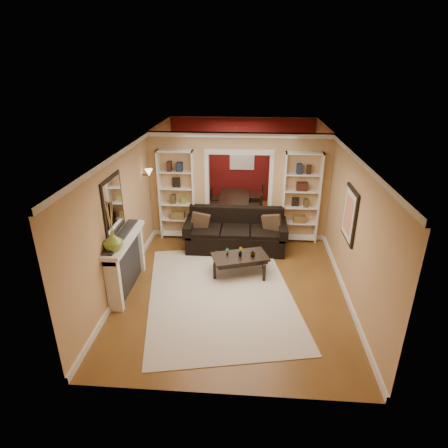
# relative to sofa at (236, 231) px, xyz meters

# --- Properties ---
(floor) EXTENTS (8.00, 8.00, 0.00)m
(floor) POSITION_rel_sofa_xyz_m (0.03, -0.45, -0.48)
(floor) COLOR brown
(floor) RESTS_ON ground
(ceiling) EXTENTS (8.00, 8.00, 0.00)m
(ceiling) POSITION_rel_sofa_xyz_m (0.03, -0.45, 2.22)
(ceiling) COLOR white
(ceiling) RESTS_ON ground
(wall_back) EXTENTS (8.00, 0.00, 8.00)m
(wall_back) POSITION_rel_sofa_xyz_m (0.03, 3.55, 0.87)
(wall_back) COLOR tan
(wall_back) RESTS_ON ground
(wall_front) EXTENTS (8.00, 0.00, 8.00)m
(wall_front) POSITION_rel_sofa_xyz_m (0.03, -4.45, 0.87)
(wall_front) COLOR tan
(wall_front) RESTS_ON ground
(wall_left) EXTENTS (0.00, 8.00, 8.00)m
(wall_left) POSITION_rel_sofa_xyz_m (-2.22, -0.45, 0.87)
(wall_left) COLOR tan
(wall_left) RESTS_ON ground
(wall_right) EXTENTS (0.00, 8.00, 8.00)m
(wall_right) POSITION_rel_sofa_xyz_m (2.28, -0.45, 0.87)
(wall_right) COLOR tan
(wall_right) RESTS_ON ground
(partition_wall) EXTENTS (4.50, 0.15, 2.70)m
(partition_wall) POSITION_rel_sofa_xyz_m (0.03, 0.75, 0.87)
(partition_wall) COLOR tan
(partition_wall) RESTS_ON floor
(red_back_panel) EXTENTS (4.44, 0.04, 2.64)m
(red_back_panel) POSITION_rel_sofa_xyz_m (0.03, 3.52, 0.84)
(red_back_panel) COLOR maroon
(red_back_panel) RESTS_ON floor
(dining_window) EXTENTS (0.78, 0.03, 0.98)m
(dining_window) POSITION_rel_sofa_xyz_m (0.03, 3.48, 1.07)
(dining_window) COLOR #8CA5CC
(dining_window) RESTS_ON wall_back
(area_rug) EXTENTS (3.47, 4.35, 0.01)m
(area_rug) POSITION_rel_sofa_xyz_m (-0.21, -2.00, -0.47)
(area_rug) COLOR beige
(area_rug) RESTS_ON floor
(sofa) EXTENTS (2.45, 1.06, 0.96)m
(sofa) POSITION_rel_sofa_xyz_m (0.00, 0.00, 0.00)
(sofa) COLOR black
(sofa) RESTS_ON floor
(pillow_left) EXTENTS (0.44, 0.15, 0.43)m
(pillow_left) POSITION_rel_sofa_xyz_m (-0.87, -0.02, 0.21)
(pillow_left) COLOR brown
(pillow_left) RESTS_ON sofa
(pillow_right) EXTENTS (0.47, 0.27, 0.45)m
(pillow_right) POSITION_rel_sofa_xyz_m (0.87, -0.02, 0.21)
(pillow_right) COLOR brown
(pillow_right) RESTS_ON sofa
(coffee_table) EXTENTS (1.30, 0.96, 0.44)m
(coffee_table) POSITION_rel_sofa_xyz_m (0.15, -1.21, -0.26)
(coffee_table) COLOR black
(coffee_table) RESTS_ON floor
(plant_left) EXTENTS (0.11, 0.11, 0.17)m
(plant_left) POSITION_rel_sofa_xyz_m (-0.12, -1.21, 0.05)
(plant_left) COLOR #336626
(plant_left) RESTS_ON coffee_table
(plant_center) EXTENTS (0.12, 0.13, 0.20)m
(plant_center) POSITION_rel_sofa_xyz_m (0.15, -1.21, 0.06)
(plant_center) COLOR #336626
(plant_center) RESTS_ON coffee_table
(plant_right) EXTENTS (0.11, 0.11, 0.20)m
(plant_right) POSITION_rel_sofa_xyz_m (0.42, -1.21, 0.06)
(plant_right) COLOR #336626
(plant_right) RESTS_ON coffee_table
(bookshelf_left) EXTENTS (0.90, 0.30, 2.30)m
(bookshelf_left) POSITION_rel_sofa_xyz_m (-1.52, 0.58, 0.67)
(bookshelf_left) COLOR white
(bookshelf_left) RESTS_ON floor
(bookshelf_right) EXTENTS (0.90, 0.30, 2.30)m
(bookshelf_right) POSITION_rel_sofa_xyz_m (1.58, 0.58, 0.67)
(bookshelf_right) COLOR white
(bookshelf_right) RESTS_ON floor
(fireplace) EXTENTS (0.32, 1.70, 1.16)m
(fireplace) POSITION_rel_sofa_xyz_m (-2.06, -1.95, 0.10)
(fireplace) COLOR white
(fireplace) RESTS_ON floor
(vase) EXTENTS (0.40, 0.40, 0.36)m
(vase) POSITION_rel_sofa_xyz_m (-2.06, -2.51, 0.86)
(vase) COLOR olive
(vase) RESTS_ON fireplace
(mirror) EXTENTS (0.03, 0.95, 1.10)m
(mirror) POSITION_rel_sofa_xyz_m (-2.20, -1.95, 1.32)
(mirror) COLOR silver
(mirror) RESTS_ON wall_left
(wall_sconce) EXTENTS (0.18, 0.18, 0.22)m
(wall_sconce) POSITION_rel_sofa_xyz_m (-2.12, 0.10, 1.35)
(wall_sconce) COLOR #FFE0A5
(wall_sconce) RESTS_ON wall_left
(framed_art) EXTENTS (0.04, 0.85, 1.05)m
(framed_art) POSITION_rel_sofa_xyz_m (2.24, -1.45, 1.07)
(framed_art) COLOR black
(framed_art) RESTS_ON wall_right
(dining_table) EXTENTS (1.60, 0.89, 0.56)m
(dining_table) POSITION_rel_sofa_xyz_m (-0.12, 2.25, -0.20)
(dining_table) COLOR black
(dining_table) RESTS_ON floor
(dining_chair_nw) EXTENTS (0.54, 0.54, 0.83)m
(dining_chair_nw) POSITION_rel_sofa_xyz_m (-0.67, 1.95, -0.06)
(dining_chair_nw) COLOR black
(dining_chair_nw) RESTS_ON floor
(dining_chair_ne) EXTENTS (0.48, 0.48, 0.81)m
(dining_chair_ne) POSITION_rel_sofa_xyz_m (0.43, 1.95, -0.08)
(dining_chair_ne) COLOR black
(dining_chair_ne) RESTS_ON floor
(dining_chair_sw) EXTENTS (0.46, 0.46, 0.75)m
(dining_chair_sw) POSITION_rel_sofa_xyz_m (-0.67, 2.55, -0.10)
(dining_chair_sw) COLOR black
(dining_chair_sw) RESTS_ON floor
(dining_chair_se) EXTENTS (0.54, 0.54, 0.94)m
(dining_chair_se) POSITION_rel_sofa_xyz_m (0.43, 2.55, -0.01)
(dining_chair_se) COLOR black
(dining_chair_se) RESTS_ON floor
(chandelier) EXTENTS (0.50, 0.50, 0.30)m
(chandelier) POSITION_rel_sofa_xyz_m (0.03, 2.25, 1.54)
(chandelier) COLOR #342817
(chandelier) RESTS_ON ceiling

